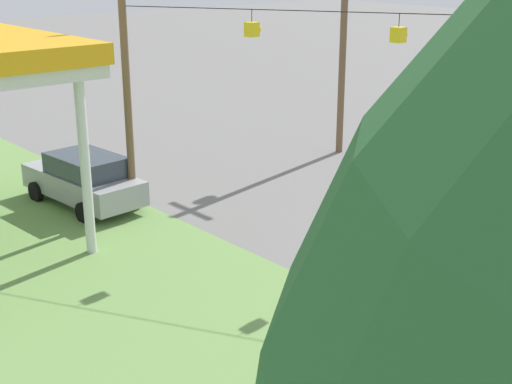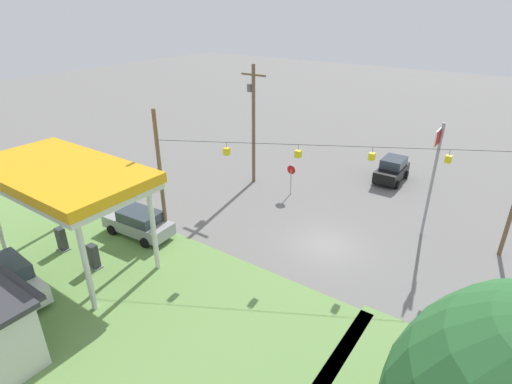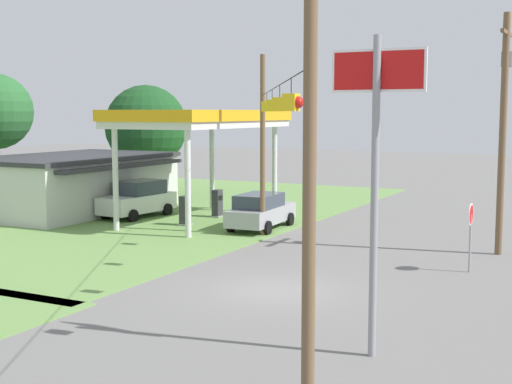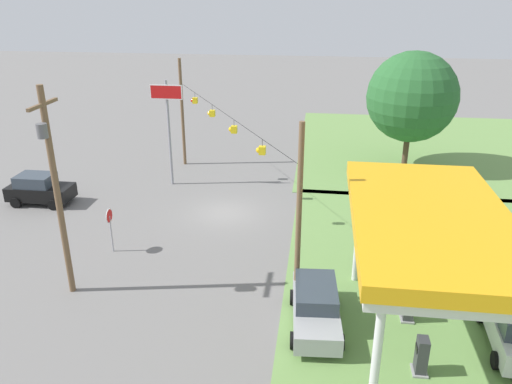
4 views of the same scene
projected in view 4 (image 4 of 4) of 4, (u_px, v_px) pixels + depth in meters
The scene contains 12 objects.
ground_plane at pixel (225, 213), 31.51m from camera, with size 160.00×160.00×0.00m, color slate.
grass_verge_opposite_corner at pixel (436, 148), 44.23m from camera, with size 24.00×24.00×0.04m, color #6B934C.
gas_station_canopy at pixel (430, 225), 17.89m from camera, with size 10.42×5.53×5.84m.
fuel_pump_near at pixel (408, 306), 21.10m from camera, with size 0.71×0.56×1.53m.
fuel_pump_far at pixel (421, 357), 18.17m from camera, with size 0.71×0.56×1.53m.
car_at_pumps_front at pixel (316, 306), 20.78m from camera, with size 4.89×2.35×1.78m.
car_on_crossroad at pixel (39, 189), 32.63m from camera, with size 2.12×4.14×1.98m.
stop_sign_roadside at pixel (110, 221), 26.28m from camera, with size 0.80×0.08×2.50m.
stop_sign_overhead at pixel (168, 113), 34.19m from camera, with size 0.22×2.23×7.48m.
utility_pole_main at pixel (55, 184), 21.39m from camera, with size 2.20×0.44×9.63m.
signal_span_gantry at pixel (223, 144), 29.78m from camera, with size 18.20×10.24×8.35m.
tree_west_verge at pixel (412, 97), 37.48m from camera, with size 6.80×6.80×9.00m.
Camera 4 is at (28.14, 5.72, 13.18)m, focal length 35.00 mm.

